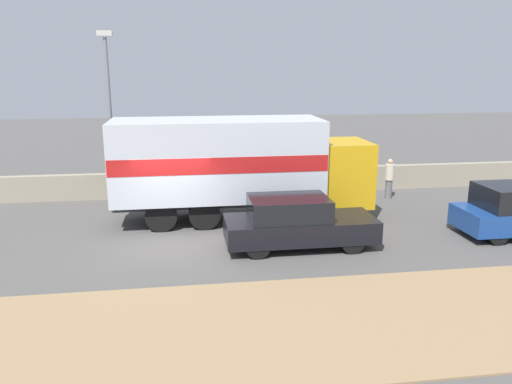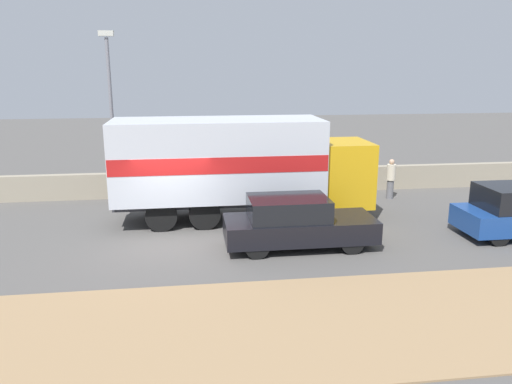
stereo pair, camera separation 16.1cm
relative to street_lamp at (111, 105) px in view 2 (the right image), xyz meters
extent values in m
plane|color=#514F4C|center=(2.37, -5.13, -3.86)|extent=(80.00, 80.00, 0.00)
cube|color=#937551|center=(2.37, -10.94, -3.84)|extent=(60.00, 4.49, 0.04)
cube|color=gray|center=(2.37, 0.42, -3.34)|extent=(60.00, 0.35, 1.05)
cylinder|color=slate|center=(0.00, 0.00, -0.67)|extent=(0.14, 0.14, 6.38)
cube|color=beige|center=(0.00, 0.00, 2.67)|extent=(0.56, 0.28, 0.20)
cube|color=gold|center=(8.42, -3.25, -2.26)|extent=(1.79, 2.24, 2.27)
cube|color=black|center=(9.29, -3.25, -1.80)|extent=(0.06, 1.90, 1.00)
cube|color=#2D2D33|center=(3.94, -3.25, -3.11)|extent=(7.16, 1.42, 0.25)
cube|color=silver|center=(3.94, -3.25, -1.63)|extent=(7.16, 2.58, 2.70)
cube|color=red|center=(3.94, -3.25, -1.64)|extent=(7.12, 2.60, 0.54)
cylinder|color=black|center=(8.42, -2.30, -3.34)|extent=(1.05, 0.28, 1.05)
cylinder|color=black|center=(8.42, -4.20, -3.34)|extent=(1.05, 0.28, 1.05)
cylinder|color=black|center=(1.98, -2.30, -3.34)|extent=(1.05, 0.28, 1.05)
cylinder|color=black|center=(1.98, -4.20, -3.34)|extent=(1.05, 0.28, 1.05)
cylinder|color=black|center=(3.41, -2.30, -3.34)|extent=(1.05, 0.28, 1.05)
cylinder|color=black|center=(3.41, -4.20, -3.34)|extent=(1.05, 0.28, 1.05)
cube|color=black|center=(6.18, -6.31, -3.27)|extent=(4.51, 1.76, 0.65)
cube|color=black|center=(5.82, -6.31, -2.62)|extent=(2.35, 1.62, 0.65)
cylinder|color=black|center=(7.58, -5.55, -3.51)|extent=(0.70, 0.20, 0.70)
cylinder|color=black|center=(7.58, -7.08, -3.51)|extent=(0.70, 0.20, 0.70)
cylinder|color=black|center=(4.78, -5.55, -3.51)|extent=(0.70, 0.20, 0.70)
cylinder|color=black|center=(4.78, -7.08, -3.51)|extent=(0.70, 0.20, 0.70)
cylinder|color=black|center=(12.22, -5.45, -3.55)|extent=(0.63, 0.20, 0.63)
cylinder|color=black|center=(12.22, -7.03, -3.55)|extent=(0.63, 0.20, 0.63)
cylinder|color=slate|center=(11.14, -1.22, -3.47)|extent=(0.28, 0.28, 0.79)
cylinder|color=beige|center=(11.14, -1.22, -2.74)|extent=(0.36, 0.36, 0.66)
sphere|color=tan|center=(11.14, -1.22, -2.31)|extent=(0.21, 0.21, 0.21)
camera|label=1|loc=(2.79, -20.25, 1.45)|focal=35.00mm
camera|label=2|loc=(2.95, -20.27, 1.45)|focal=35.00mm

